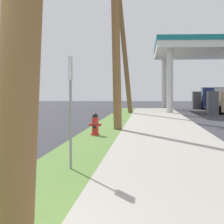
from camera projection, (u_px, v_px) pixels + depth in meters
fire_hydrant_nearest at (3, 191)px, 5.63m from camera, size 0.42×0.38×0.74m
fire_hydrant_second at (95, 126)px, 16.62m from camera, size 0.42×0.38×0.74m
fire_hydrant_third at (117, 113)px, 26.14m from camera, size 0.42×0.37×0.74m
utility_pole_midground at (115, 9)px, 19.12m from camera, size 1.25×0.85×9.12m
utility_pole_background at (123, 40)px, 33.60m from camera, size 1.62×1.93×9.73m
street_sign_post at (71, 89)px, 9.33m from camera, size 0.05×0.36×2.12m
truck_navy_at_forecourt at (211, 99)px, 46.36m from camera, size 2.23×5.44×1.97m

